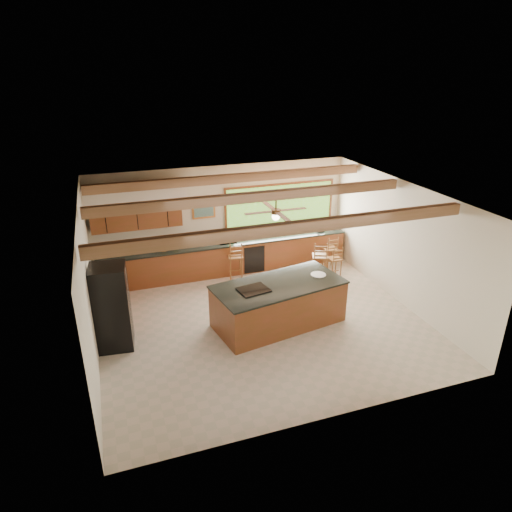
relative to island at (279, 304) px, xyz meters
name	(u,v)px	position (x,y,z in m)	size (l,w,h in m)	color
ground	(262,322)	(-0.35, 0.14, -0.51)	(7.20, 7.20, 0.00)	#BCB19B
room_shell	(245,224)	(-0.52, 0.80, 1.71)	(7.27, 6.54, 3.02)	beige
counter_run	(202,266)	(-1.17, 2.66, -0.04)	(7.12, 3.10, 1.24)	brown
island	(279,304)	(0.00, 0.00, 0.00)	(3.10, 1.85, 1.03)	brown
refrigerator	(112,307)	(-3.57, 0.29, 0.41)	(0.78, 0.76, 1.84)	black
bar_stool_a	(236,257)	(-0.25, 2.53, 0.14)	(0.44, 0.44, 1.10)	brown
bar_stool_b	(321,257)	(1.93, 1.77, 0.15)	(0.52, 0.52, 1.11)	brown
bar_stool_c	(336,260)	(2.35, 1.69, 0.05)	(0.35, 0.35, 0.94)	brown
bar_stool_d	(331,250)	(2.53, 2.30, 0.09)	(0.37, 0.37, 1.01)	brown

